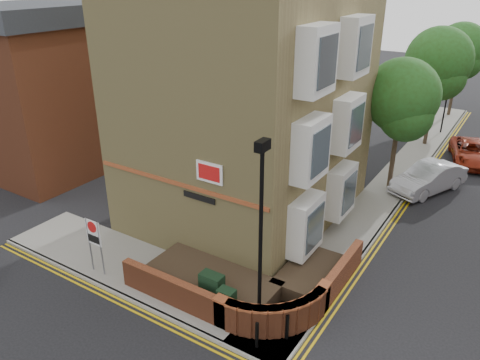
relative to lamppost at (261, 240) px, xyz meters
name	(u,v)px	position (x,y,z in m)	size (l,w,h in m)	color
ground	(196,332)	(-1.60, -1.20, -3.34)	(120.00, 120.00, 0.00)	black
pavement_corner	(147,272)	(-5.10, 0.30, -3.28)	(13.00, 3.00, 0.12)	gray
pavement_main	(399,175)	(0.40, 14.80, -3.28)	(2.00, 32.00, 0.12)	gray
kerb_side	(118,293)	(-5.10, -1.20, -3.28)	(13.00, 0.15, 0.12)	gray
kerb_main_near	(417,179)	(1.40, 14.80, -3.28)	(0.15, 32.00, 0.12)	gray
yellow_lines_side	(113,298)	(-5.10, -1.45, -3.34)	(13.00, 0.28, 0.01)	gold
yellow_lines_main	(422,181)	(1.65, 14.80, -3.34)	(0.28, 32.00, 0.01)	gold
corner_building	(252,81)	(-4.44, 6.80, 2.88)	(8.95, 10.40, 13.60)	tan
garden_wall	(239,291)	(-1.60, 1.30, -3.34)	(6.80, 6.00, 1.20)	brown
lamppost	(261,240)	(0.00, 0.00, 0.00)	(0.25, 0.50, 6.30)	black
utility_cabinet_large	(212,289)	(-1.90, 0.10, -2.62)	(0.80, 0.45, 1.20)	black
utility_cabinet_small	(227,304)	(-1.10, -0.20, -2.67)	(0.55, 0.40, 1.10)	black
bollard_near	(257,335)	(0.40, -0.80, -2.77)	(0.11, 0.11, 0.90)	black
bollard_far	(287,327)	(1.00, 0.00, -2.77)	(0.11, 0.11, 0.90)	black
zone_sign	(94,237)	(-6.60, -0.70, -1.70)	(0.72, 0.07, 2.20)	slate
side_building	(69,85)	(-16.60, 6.80, 1.20)	(6.40, 10.40, 9.00)	brown
tree_near	(401,101)	(0.40, 12.85, 1.36)	(3.64, 3.65, 6.70)	#382B1E
tree_mid	(438,65)	(0.40, 20.85, 1.85)	(4.03, 4.03, 7.42)	#382B1E
tree_far	(460,52)	(0.40, 28.85, 1.57)	(3.81, 3.81, 7.00)	#382B1E
traffic_light_assembly	(447,95)	(0.80, 23.80, -0.56)	(0.20, 0.16, 4.20)	black
silver_car_near	(429,178)	(2.15, 13.59, -2.61)	(1.56, 4.47, 1.47)	#B5B5BD
red_car_main	(472,152)	(3.40, 19.17, -2.70)	(2.14, 4.63, 1.29)	maroon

